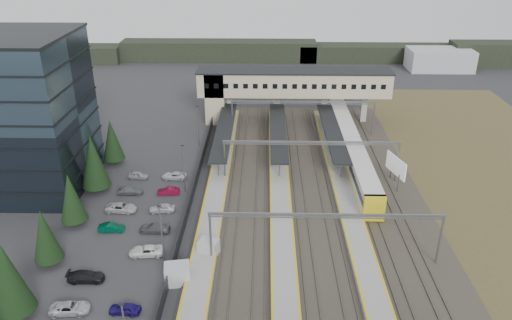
{
  "coord_description": "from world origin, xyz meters",
  "views": [
    {
      "loc": [
        4.61,
        -59.15,
        38.32
      ],
      "look_at": [
        3.15,
        13.52,
        4.0
      ],
      "focal_mm": 35.0,
      "sensor_mm": 36.0,
      "label": 1
    }
  ],
  "objects_px": {
    "relay_cabin_near": "(177,274)",
    "relay_cabin_far": "(209,248)",
    "billboard": "(396,167)",
    "office_building": "(0,114)",
    "train": "(351,148)",
    "footbridge": "(280,85)"
  },
  "relations": [
    {
      "from": "train",
      "to": "billboard",
      "type": "height_order",
      "value": "billboard"
    },
    {
      "from": "train",
      "to": "billboard",
      "type": "xyz_separation_m",
      "value": [
        5.52,
        -9.87,
        1.16
      ]
    },
    {
      "from": "relay_cabin_far",
      "to": "train",
      "type": "distance_m",
      "value": 37.02
    },
    {
      "from": "relay_cabin_far",
      "to": "footbridge",
      "type": "distance_m",
      "value": 50.25
    },
    {
      "from": "billboard",
      "to": "relay_cabin_near",
      "type": "bearing_deg",
      "value": -141.29
    },
    {
      "from": "office_building",
      "to": "train",
      "type": "relative_size",
      "value": 0.56
    },
    {
      "from": "billboard",
      "to": "relay_cabin_far",
      "type": "bearing_deg",
      "value": -145.14
    },
    {
      "from": "relay_cabin_near",
      "to": "billboard",
      "type": "xyz_separation_m",
      "value": [
        31.11,
        24.93,
        2.16
      ]
    },
    {
      "from": "office_building",
      "to": "relay_cabin_near",
      "type": "xyz_separation_m",
      "value": [
        30.41,
        -24.14,
        -10.97
      ]
    },
    {
      "from": "office_building",
      "to": "relay_cabin_far",
      "type": "distance_m",
      "value": 39.96
    },
    {
      "from": "footbridge",
      "to": "billboard",
      "type": "distance_m",
      "value": 34.52
    },
    {
      "from": "office_building",
      "to": "footbridge",
      "type": "xyz_separation_m",
      "value": [
        43.7,
        30.0,
        -4.26
      ]
    },
    {
      "from": "office_building",
      "to": "relay_cabin_far",
      "type": "xyz_separation_m",
      "value": [
        33.51,
        -18.73,
        -11.09
      ]
    },
    {
      "from": "office_building",
      "to": "train",
      "type": "bearing_deg",
      "value": 10.77
    },
    {
      "from": "footbridge",
      "to": "billboard",
      "type": "bearing_deg",
      "value": -58.63
    },
    {
      "from": "relay_cabin_near",
      "to": "office_building",
      "type": "bearing_deg",
      "value": 141.55
    },
    {
      "from": "billboard",
      "to": "train",
      "type": "bearing_deg",
      "value": 119.19
    },
    {
      "from": "relay_cabin_near",
      "to": "billboard",
      "type": "bearing_deg",
      "value": 38.71
    },
    {
      "from": "office_building",
      "to": "train",
      "type": "xyz_separation_m",
      "value": [
        56.0,
        10.66,
        -9.97
      ]
    },
    {
      "from": "relay_cabin_near",
      "to": "train",
      "type": "distance_m",
      "value": 43.21
    },
    {
      "from": "office_building",
      "to": "relay_cabin_near",
      "type": "distance_m",
      "value": 40.35
    },
    {
      "from": "relay_cabin_near",
      "to": "relay_cabin_far",
      "type": "bearing_deg",
      "value": 60.2
    }
  ]
}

